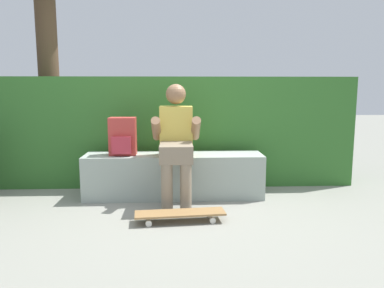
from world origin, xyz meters
TOP-DOWN VIEW (x-y plane):
  - ground_plane at (0.00, 0.00)m, footprint 24.00×24.00m
  - bench_main at (0.00, 0.27)m, footprint 1.92×0.42m
  - person_skater at (0.03, 0.06)m, footprint 0.49×0.62m
  - skateboard_near_person at (0.06, -0.51)m, footprint 0.82×0.27m
  - backpack_on_bench at (-0.54, 0.26)m, footprint 0.28×0.23m
  - hedge_row at (-0.18, 0.88)m, footprint 4.67×0.50m

SIDE VIEW (x-z plane):
  - ground_plane at x=0.00m, z-range 0.00..0.00m
  - skateboard_near_person at x=0.06m, z-range 0.03..0.12m
  - bench_main at x=0.00m, z-range 0.00..0.47m
  - hedge_row at x=-0.18m, z-range 0.00..1.31m
  - backpack_on_bench at x=-0.54m, z-range 0.46..0.86m
  - person_skater at x=0.03m, z-range 0.05..1.28m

